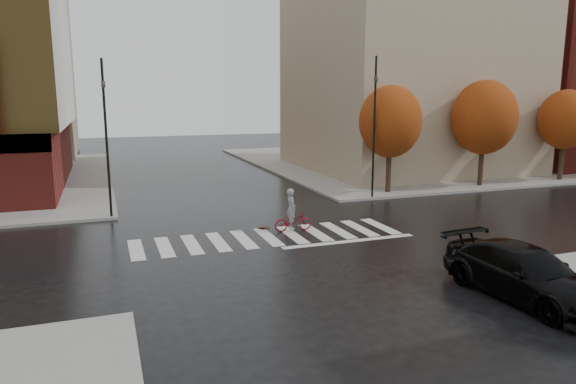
{
  "coord_description": "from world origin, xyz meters",
  "views": [
    {
      "loc": [
        -6.49,
        -19.93,
        6.0
      ],
      "look_at": [
        0.77,
        0.12,
        2.0
      ],
      "focal_mm": 32.0,
      "sensor_mm": 36.0,
      "label": 1
    }
  ],
  "objects_px": {
    "sedan": "(524,273)",
    "fire_hydrant": "(37,199)",
    "traffic_light_nw": "(106,127)",
    "cyclist": "(292,217)",
    "traffic_light_ne": "(375,116)"
  },
  "relations": [
    {
      "from": "sedan",
      "to": "fire_hydrant",
      "type": "xyz_separation_m",
      "value": [
        -15.16,
        18.58,
        -0.25
      ]
    },
    {
      "from": "traffic_light_nw",
      "to": "cyclist",
      "type": "bearing_deg",
      "value": 72.71
    },
    {
      "from": "cyclist",
      "to": "traffic_light_ne",
      "type": "height_order",
      "value": "traffic_light_ne"
    },
    {
      "from": "traffic_light_ne",
      "to": "sedan",
      "type": "bearing_deg",
      "value": 59.53
    },
    {
      "from": "fire_hydrant",
      "to": "sedan",
      "type": "bearing_deg",
      "value": -50.79
    },
    {
      "from": "traffic_light_nw",
      "to": "traffic_light_ne",
      "type": "bearing_deg",
      "value": 106.96
    },
    {
      "from": "sedan",
      "to": "fire_hydrant",
      "type": "distance_m",
      "value": 23.98
    },
    {
      "from": "sedan",
      "to": "traffic_light_ne",
      "type": "xyz_separation_m",
      "value": [
        3.13,
        14.88,
        4.06
      ]
    },
    {
      "from": "traffic_light_ne",
      "to": "fire_hydrant",
      "type": "bearing_deg",
      "value": -30.02
    },
    {
      "from": "traffic_light_nw",
      "to": "sedan",
      "type": "bearing_deg",
      "value": 54.55
    },
    {
      "from": "fire_hydrant",
      "to": "traffic_light_nw",
      "type": "bearing_deg",
      "value": -45.0
    },
    {
      "from": "cyclist",
      "to": "traffic_light_ne",
      "type": "bearing_deg",
      "value": -50.75
    },
    {
      "from": "cyclist",
      "to": "fire_hydrant",
      "type": "relative_size",
      "value": 2.78
    },
    {
      "from": "cyclist",
      "to": "fire_hydrant",
      "type": "bearing_deg",
      "value": 54.36
    },
    {
      "from": "traffic_light_nw",
      "to": "traffic_light_ne",
      "type": "relative_size",
      "value": 0.94
    }
  ]
}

